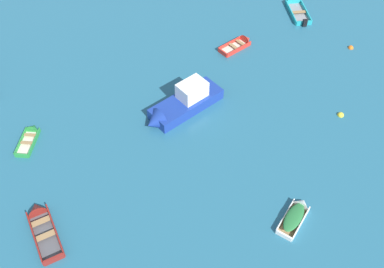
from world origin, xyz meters
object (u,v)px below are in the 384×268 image
rowboat_red_foreground_center (241,43)px  mooring_buoy_outer_edge (340,115)px  mooring_buoy_central (351,48)px  rowboat_green_outer_left (31,134)px  rowboat_turquoise_back_row_left (295,5)px  rowboat_white_back_row_center (297,213)px  rowboat_maroon_far_back (40,220)px  motor_launch_deep_blue_distant_center (181,104)px

rowboat_red_foreground_center → mooring_buoy_outer_edge: rowboat_red_foreground_center is taller
rowboat_red_foreground_center → mooring_buoy_central: bearing=-8.3°
rowboat_green_outer_left → mooring_buoy_outer_edge: bearing=-0.1°
rowboat_green_outer_left → rowboat_turquoise_back_row_left: 26.36m
rowboat_white_back_row_center → rowboat_green_outer_left: bearing=154.7°
rowboat_maroon_far_back → rowboat_turquoise_back_row_left: (20.64, 21.15, -0.01)m
rowboat_turquoise_back_row_left → rowboat_white_back_row_center: bearing=-103.9°
rowboat_green_outer_left → motor_launch_deep_blue_distant_center: size_ratio=0.47×
rowboat_maroon_far_back → motor_launch_deep_blue_distant_center: bearing=43.2°
rowboat_maroon_far_back → mooring_buoy_outer_edge: (20.48, 6.93, -0.20)m
rowboat_green_outer_left → rowboat_white_back_row_center: 18.55m
motor_launch_deep_blue_distant_center → mooring_buoy_outer_edge: motor_launch_deep_blue_distant_center is taller
motor_launch_deep_blue_distant_center → mooring_buoy_central: (14.82, 6.09, -0.66)m
rowboat_red_foreground_center → motor_launch_deep_blue_distant_center: size_ratio=0.52×
rowboat_red_foreground_center → motor_launch_deep_blue_distant_center: 9.36m
rowboat_green_outer_left → mooring_buoy_outer_edge: (22.07, -0.04, -0.15)m
rowboat_red_foreground_center → mooring_buoy_outer_edge: size_ratio=6.75×
rowboat_red_foreground_center → rowboat_green_outer_left: bearing=-151.3°
rowboat_maroon_far_back → mooring_buoy_central: (23.83, 14.55, -0.20)m
rowboat_green_outer_left → mooring_buoy_central: size_ratio=6.45×
motor_launch_deep_blue_distant_center → rowboat_maroon_far_back: motor_launch_deep_blue_distant_center is taller
motor_launch_deep_blue_distant_center → mooring_buoy_central: bearing=22.3°
mooring_buoy_outer_edge → mooring_buoy_central: bearing=66.3°
rowboat_turquoise_back_row_left → rowboat_maroon_far_back: bearing=-134.3°
mooring_buoy_outer_edge → rowboat_maroon_far_back: bearing=-161.3°
rowboat_green_outer_left → motor_launch_deep_blue_distant_center: bearing=8.0°
rowboat_white_back_row_center → mooring_buoy_central: (8.65, 15.50, -0.26)m
rowboat_red_foreground_center → mooring_buoy_outer_edge: (5.79, -8.95, -0.18)m
rowboat_maroon_far_back → rowboat_green_outer_left: bearing=102.9°
rowboat_white_back_row_center → motor_launch_deep_blue_distant_center: size_ratio=0.47×
rowboat_turquoise_back_row_left → mooring_buoy_outer_edge: size_ratio=9.62×
rowboat_red_foreground_center → mooring_buoy_outer_edge: bearing=-57.1°
rowboat_red_foreground_center → rowboat_white_back_row_center: (0.49, -16.83, 0.09)m
rowboat_red_foreground_center → rowboat_white_back_row_center: size_ratio=1.10×
motor_launch_deep_blue_distant_center → rowboat_maroon_far_back: size_ratio=1.46×
rowboat_white_back_row_center → mooring_buoy_outer_edge: bearing=56.1°
mooring_buoy_outer_edge → rowboat_white_back_row_center: bearing=-123.9°
motor_launch_deep_blue_distant_center → rowboat_turquoise_back_row_left: bearing=47.5°
motor_launch_deep_blue_distant_center → mooring_buoy_outer_edge: size_ratio=13.11×
rowboat_turquoise_back_row_left → mooring_buoy_central: bearing=-64.2°
rowboat_green_outer_left → rowboat_maroon_far_back: 7.15m
rowboat_red_foreground_center → rowboat_maroon_far_back: 21.63m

